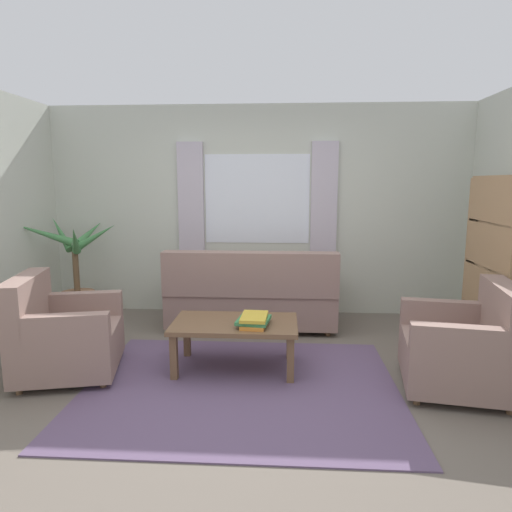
# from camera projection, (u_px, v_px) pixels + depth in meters

# --- Properties ---
(ground_plane) EXTENTS (6.24, 6.24, 0.00)m
(ground_plane) POSITION_uv_depth(u_px,v_px,m) (241.00, 387.00, 3.66)
(ground_plane) COLOR #6B6056
(wall_back) EXTENTS (5.32, 0.12, 2.60)m
(wall_back) POSITION_uv_depth(u_px,v_px,m) (257.00, 211.00, 5.67)
(wall_back) COLOR beige
(wall_back) RESTS_ON ground_plane
(window_with_curtains) EXTENTS (1.98, 0.07, 1.40)m
(window_with_curtains) POSITION_uv_depth(u_px,v_px,m) (257.00, 199.00, 5.56)
(window_with_curtains) COLOR white
(area_rug) EXTENTS (2.54, 2.04, 0.01)m
(area_rug) POSITION_uv_depth(u_px,v_px,m) (241.00, 387.00, 3.66)
(area_rug) COLOR #604C6B
(area_rug) RESTS_ON ground_plane
(couch) EXTENTS (1.90, 0.82, 0.92)m
(couch) POSITION_uv_depth(u_px,v_px,m) (252.00, 296.00, 5.12)
(couch) COLOR gray
(couch) RESTS_ON ground_plane
(armchair_left) EXTENTS (0.98, 1.00, 0.88)m
(armchair_left) POSITION_uv_depth(u_px,v_px,m) (62.00, 335.00, 3.86)
(armchair_left) COLOR gray
(armchair_left) RESTS_ON ground_plane
(armchair_right) EXTENTS (0.94, 0.96, 0.88)m
(armchair_right) POSITION_uv_depth(u_px,v_px,m) (465.00, 348.00, 3.57)
(armchair_right) COLOR gray
(armchair_right) RESTS_ON ground_plane
(coffee_table) EXTENTS (1.10, 0.64, 0.44)m
(coffee_table) POSITION_uv_depth(u_px,v_px,m) (235.00, 328.00, 3.96)
(coffee_table) COLOR brown
(coffee_table) RESTS_ON ground_plane
(book_stack_on_table) EXTENTS (0.30, 0.34, 0.09)m
(book_stack_on_table) POSITION_uv_depth(u_px,v_px,m) (254.00, 320.00, 3.85)
(book_stack_on_table) COLOR orange
(book_stack_on_table) RESTS_ON coffee_table
(potted_plant) EXTENTS (1.12, 0.96, 1.27)m
(potted_plant) POSITION_uv_depth(u_px,v_px,m) (76.00, 282.00, 5.39)
(potted_plant) COLOR #9E6B4C
(potted_plant) RESTS_ON ground_plane
(bookshelf) EXTENTS (0.30, 0.94, 1.72)m
(bookshelf) POSITION_uv_depth(u_px,v_px,m) (498.00, 276.00, 4.18)
(bookshelf) COLOR #A87F56
(bookshelf) RESTS_ON ground_plane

